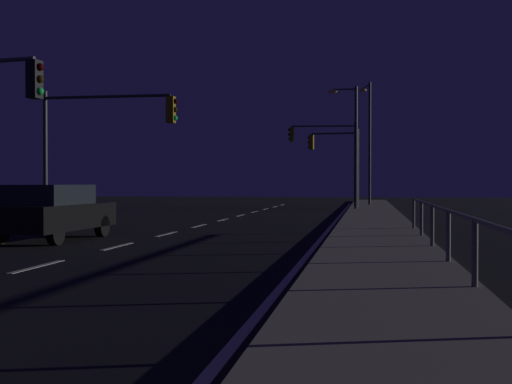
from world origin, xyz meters
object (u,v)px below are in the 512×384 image
traffic_light_near_right (335,153)px  traffic_light_overhead_east (104,129)px  car (53,211)px  street_lamp_median (352,136)px  traffic_light_mid_right (326,147)px  street_lamp_far_end (368,132)px

traffic_light_near_right → traffic_light_overhead_east: 20.28m
car → traffic_light_overhead_east: traffic_light_overhead_east is taller
car → traffic_light_near_right: (6.71, 24.28, 2.75)m
car → street_lamp_median: bearing=69.3°
street_lamp_median → car: bearing=-110.7°
traffic_light_near_right → street_lamp_median: (1.12, -3.54, 0.81)m
traffic_light_overhead_east → traffic_light_mid_right: bearing=71.1°
traffic_light_near_right → street_lamp_far_end: 5.17m
car → street_lamp_far_end: size_ratio=0.52×
car → street_lamp_far_end: 30.36m
traffic_light_mid_right → street_lamp_median: 4.98m
street_lamp_median → traffic_light_overhead_east: bearing=-119.4°
traffic_light_near_right → traffic_light_mid_right: traffic_light_mid_right is taller
car → street_lamp_far_end: street_lamp_far_end is taller
traffic_light_overhead_east → traffic_light_mid_right: traffic_light_mid_right is taller
street_lamp_far_end → traffic_light_overhead_east: bearing=-112.4°
street_lamp_far_end → street_lamp_median: (-0.98, -7.98, -0.82)m
traffic_light_overhead_east → street_lamp_median: street_lamp_median is taller
traffic_light_near_right → street_lamp_median: bearing=-72.4°
traffic_light_near_right → street_lamp_median: size_ratio=0.69×
car → street_lamp_far_end: bearing=72.9°
car → traffic_light_overhead_east: bearing=98.2°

